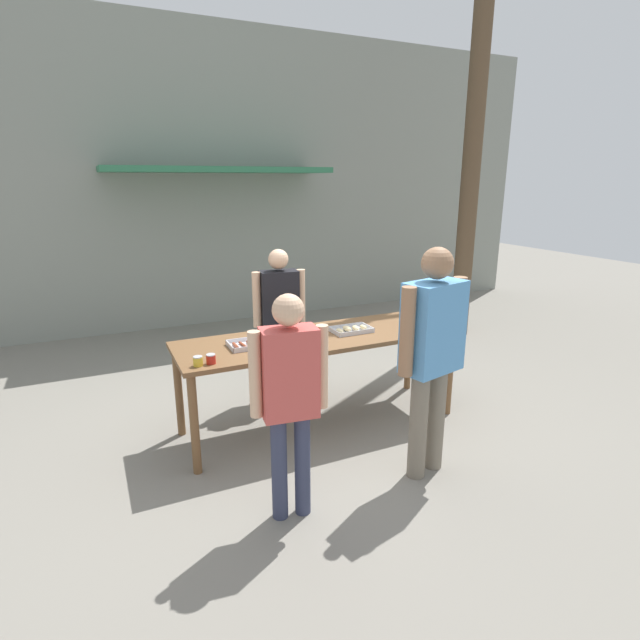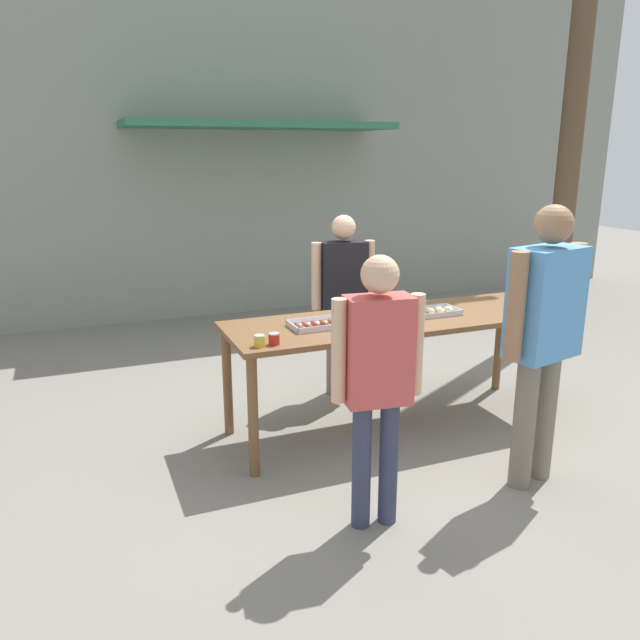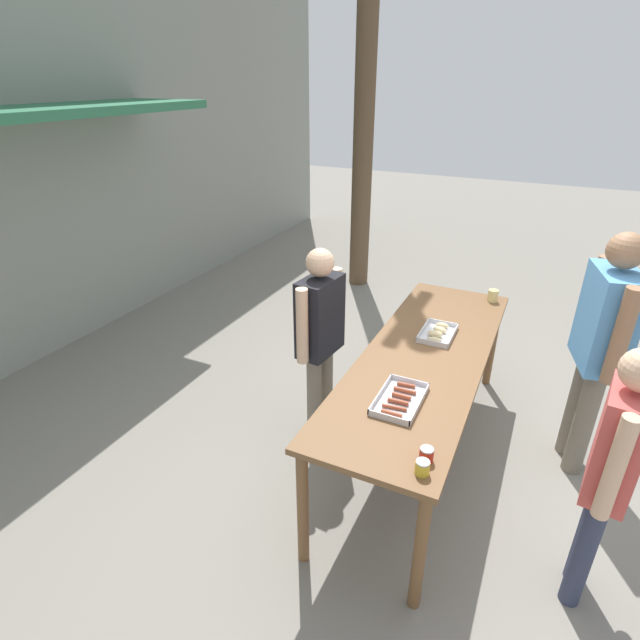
% 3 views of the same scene
% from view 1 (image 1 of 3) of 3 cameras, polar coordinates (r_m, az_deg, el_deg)
% --- Properties ---
extents(ground_plane, '(24.00, 24.00, 0.00)m').
position_cam_1_polar(ground_plane, '(4.92, 0.00, -11.68)').
color(ground_plane, gray).
extents(building_facade_back, '(12.00, 1.11, 4.50)m').
position_cam_1_polar(building_facade_back, '(8.15, -12.41, 15.36)').
color(building_facade_back, gray).
rests_on(building_facade_back, ground).
extents(serving_table, '(2.63, 0.83, 0.89)m').
position_cam_1_polar(serving_table, '(4.61, 0.00, -2.88)').
color(serving_table, brown).
rests_on(serving_table, ground).
extents(food_tray_sausages, '(0.43, 0.26, 0.04)m').
position_cam_1_polar(food_tray_sausages, '(4.35, -7.58, -2.73)').
color(food_tray_sausages, silver).
rests_on(food_tray_sausages, serving_table).
extents(food_tray_buns, '(0.37, 0.24, 0.06)m').
position_cam_1_polar(food_tray_buns, '(4.70, 3.60, -1.09)').
color(food_tray_buns, silver).
rests_on(food_tray_buns, serving_table).
extents(condiment_jar_mustard, '(0.07, 0.07, 0.08)m').
position_cam_1_polar(condiment_jar_mustard, '(3.96, -13.77, -4.59)').
color(condiment_jar_mustard, gold).
rests_on(condiment_jar_mustard, serving_table).
extents(condiment_jar_ketchup, '(0.07, 0.07, 0.08)m').
position_cam_1_polar(condiment_jar_ketchup, '(3.98, -12.36, -4.37)').
color(condiment_jar_ketchup, '#B22319').
rests_on(condiment_jar_ketchup, serving_table).
extents(beer_cup, '(0.09, 0.09, 0.11)m').
position_cam_1_polar(beer_cup, '(4.93, 13.86, -0.34)').
color(beer_cup, '#DBC67A').
rests_on(beer_cup, serving_table).
extents(person_server_behind_table, '(0.56, 0.26, 1.59)m').
position_cam_1_polar(person_server_behind_table, '(5.22, -4.66, 1.10)').
color(person_server_behind_table, '#756B5B').
rests_on(person_server_behind_table, ground).
extents(person_customer_holding_hotdog, '(0.52, 0.24, 1.59)m').
position_cam_1_polar(person_customer_holding_hotdog, '(3.29, -3.50, -7.82)').
color(person_customer_holding_hotdog, '#333851').
rests_on(person_customer_holding_hotdog, ground).
extents(person_customer_with_cup, '(0.67, 0.36, 1.81)m').
position_cam_1_polar(person_customer_with_cup, '(3.84, 12.69, -2.80)').
color(person_customer_with_cup, '#756B5B').
rests_on(person_customer_with_cup, ground).
extents(utility_pole, '(1.10, 0.26, 6.63)m').
position_cam_1_polar(utility_pole, '(7.65, 17.51, 23.42)').
color(utility_pole, brown).
rests_on(utility_pole, ground).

